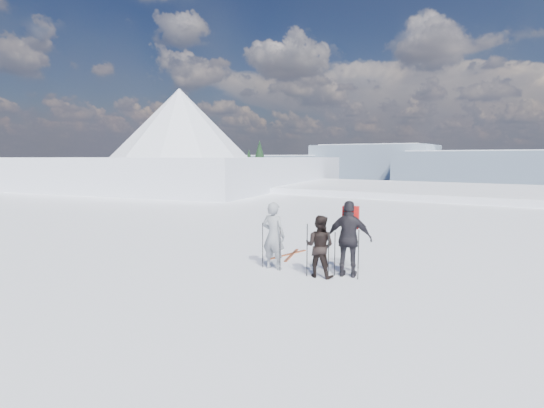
{
  "coord_description": "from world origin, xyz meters",
  "views": [
    {
      "loc": [
        4.41,
        -7.79,
        3.08
      ],
      "look_at": [
        -2.48,
        3.0,
        1.64
      ],
      "focal_mm": 28.0,
      "sensor_mm": 36.0,
      "label": 1
    }
  ],
  "objects": [
    {
      "name": "skis_loose",
      "position": [
        -2.14,
        3.49,
        0.01
      ],
      "size": [
        0.65,
        1.68,
        0.03
      ],
      "color": "black",
      "rests_on": "ground"
    },
    {
      "name": "lake_basin",
      "position": [
        0.0,
        30.0,
        -6.5
      ],
      "size": [
        820.0,
        820.0,
        71.62
      ],
      "color": "white",
      "rests_on": "ground"
    },
    {
      "name": "skier_dark",
      "position": [
        -0.29,
        1.84,
        0.8
      ],
      "size": [
        0.83,
        0.67,
        1.6
      ],
      "primitive_type": "imported",
      "rotation": [
        0.0,
        0.0,
        3.23
      ],
      "color": "black",
      "rests_on": "ground"
    },
    {
      "name": "skier_grey",
      "position": [
        -1.7,
        1.86,
        0.93
      ],
      "size": [
        0.7,
        0.47,
        1.85
      ],
      "primitive_type": "imported",
      "rotation": [
        0.0,
        0.0,
        3.19
      ],
      "color": "gray",
      "rests_on": "ground"
    },
    {
      "name": "skier_pack",
      "position": [
        0.34,
        2.26,
        0.98
      ],
      "size": [
        1.24,
        0.77,
        1.97
      ],
      "primitive_type": "imported",
      "rotation": [
        0.0,
        0.0,
        3.41
      ],
      "color": "black",
      "rests_on": "ground"
    },
    {
      "name": "backpack",
      "position": [
        0.27,
        2.51,
        2.26
      ],
      "size": [
        0.47,
        0.34,
        0.58
      ],
      "primitive_type": "cube",
      "rotation": [
        0.0,
        0.0,
        3.41
      ],
      "color": "red",
      "rests_on": "skier_pack"
    },
    {
      "name": "near_ridge",
      "position": [
        -26.56,
        29.34,
        -3.48
      ],
      "size": [
        31.37,
        35.68,
        25.62
      ],
      "color": "white",
      "rests_on": "ground"
    },
    {
      "name": "ski_poles",
      "position": [
        -0.57,
        1.88,
        0.62
      ],
      "size": [
        2.69,
        0.47,
        1.37
      ],
      "color": "black",
      "rests_on": "ground"
    }
  ]
}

